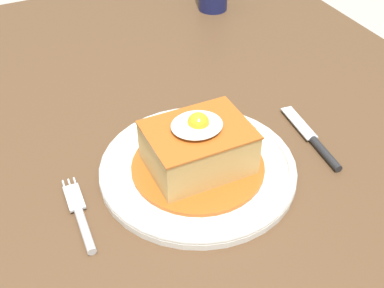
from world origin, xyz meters
name	(u,v)px	position (x,y,z in m)	size (l,w,h in m)	color
dining_table	(126,160)	(0.00, 0.00, 0.64)	(1.18, 1.09, 0.73)	brown
main_plate	(198,168)	(0.06, -0.18, 0.74)	(0.29, 0.29, 0.02)	white
sandwich_meal	(198,149)	(0.06, -0.18, 0.78)	(0.19, 0.19, 0.10)	#B75B1E
fork	(81,219)	(-0.12, -0.20, 0.74)	(0.02, 0.14, 0.01)	silver
knife	(317,144)	(0.25, -0.21, 0.74)	(0.03, 0.17, 0.01)	#262628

